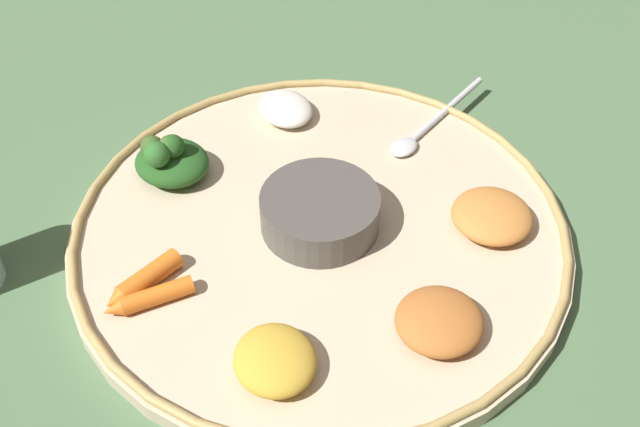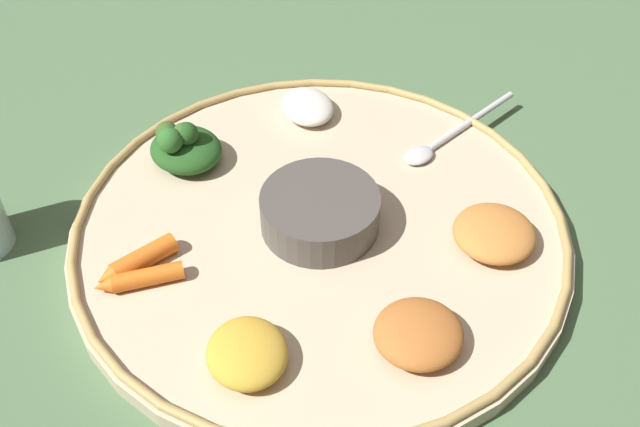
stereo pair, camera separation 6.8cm
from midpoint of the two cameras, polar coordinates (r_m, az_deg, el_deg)
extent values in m
plane|color=#4C6B47|center=(0.70, 2.76, -2.04)|extent=(2.40, 2.40, 0.00)
cylinder|color=#C6B293|center=(0.69, 2.79, -1.54)|extent=(0.46, 0.46, 0.02)
torus|color=tan|center=(0.68, 2.82, -0.85)|extent=(0.45, 0.45, 0.01)
cylinder|color=#4C4742|center=(0.67, 2.87, 0.02)|extent=(0.11, 0.11, 0.04)
cylinder|color=#99471E|center=(0.66, 2.91, 0.92)|extent=(0.10, 0.10, 0.01)
ellipsoid|color=silver|center=(0.76, 10.09, 4.28)|extent=(0.04, 0.04, 0.01)
cylinder|color=silver|center=(0.82, 13.88, 6.82)|extent=(0.13, 0.07, 0.01)
ellipsoid|color=#23511E|center=(0.75, -7.66, 4.75)|extent=(0.08, 0.08, 0.03)
sphere|color=#2D6628|center=(0.72, -8.80, 5.42)|extent=(0.02, 0.02, 0.02)
sphere|color=#23511E|center=(0.73, -7.57, 5.95)|extent=(0.02, 0.02, 0.02)
sphere|color=#385623|center=(0.73, -7.78, 5.93)|extent=(0.02, 0.02, 0.02)
sphere|color=#385623|center=(0.73, -9.05, 6.01)|extent=(0.02, 0.02, 0.02)
cylinder|color=orange|center=(0.66, -10.46, -3.48)|extent=(0.06, 0.05, 0.02)
cone|color=orange|center=(0.65, -13.24, -5.01)|extent=(0.02, 0.02, 0.02)
cylinder|color=orange|center=(0.64, -10.11, -4.95)|extent=(0.05, 0.06, 0.02)
cone|color=orange|center=(0.64, -13.42, -5.61)|extent=(0.02, 0.02, 0.01)
ellipsoid|color=#C67A38|center=(0.69, 15.93, -1.60)|extent=(0.10, 0.10, 0.03)
ellipsoid|color=#B2662D|center=(0.60, 10.77, -9.19)|extent=(0.10, 0.10, 0.03)
ellipsoid|color=gold|center=(0.58, -2.38, -10.75)|extent=(0.09, 0.09, 0.03)
ellipsoid|color=silver|center=(0.80, 1.44, 8.08)|extent=(0.09, 0.09, 0.02)
camera|label=1|loc=(0.03, -87.13, 2.85)|focal=41.87mm
camera|label=2|loc=(0.03, 92.87, -2.85)|focal=41.87mm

